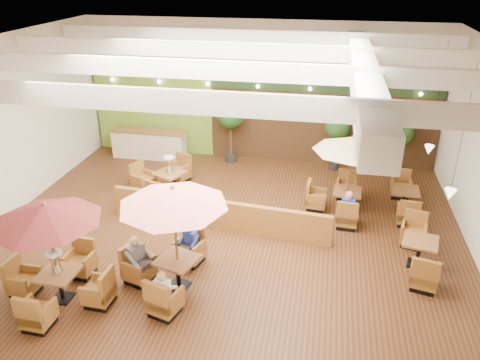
% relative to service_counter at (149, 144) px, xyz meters
% --- Properties ---
extents(room, '(14.04, 14.00, 5.52)m').
position_rel_service_counter_xyz_m(room, '(4.65, -3.88, 3.05)').
color(room, '#381E0F').
rests_on(room, ground).
extents(service_counter, '(3.00, 0.75, 1.18)m').
position_rel_service_counter_xyz_m(service_counter, '(0.00, 0.00, 0.00)').
color(service_counter, beige).
rests_on(service_counter, ground).
extents(booth_divider, '(6.86, 0.86, 0.95)m').
position_rel_service_counter_xyz_m(booth_divider, '(4.10, -5.01, -0.11)').
color(booth_divider, brown).
rests_on(booth_divider, ground).
extents(table_0, '(2.61, 2.61, 2.68)m').
position_rel_service_counter_xyz_m(table_0, '(1.14, -8.95, 1.22)').
color(table_0, brown).
rests_on(table_0, ground).
extents(table_1, '(2.76, 2.91, 2.82)m').
position_rel_service_counter_xyz_m(table_1, '(3.69, -7.93, 1.44)').
color(table_1, brown).
rests_on(table_1, ground).
extents(table_2, '(2.54, 2.62, 2.66)m').
position_rel_service_counter_xyz_m(table_2, '(7.89, -3.22, 1.33)').
color(table_2, brown).
rests_on(table_2, ground).
extents(table_3, '(2.07, 2.93, 1.59)m').
position_rel_service_counter_xyz_m(table_3, '(1.64, -3.01, -0.12)').
color(table_3, brown).
rests_on(table_3, ground).
extents(table_4, '(1.06, 2.76, 0.99)m').
position_rel_service_counter_xyz_m(table_4, '(9.80, -5.86, -0.20)').
color(table_4, brown).
rests_on(table_4, ground).
extents(table_5, '(0.91, 2.58, 0.96)m').
position_rel_service_counter_xyz_m(table_5, '(9.80, -2.75, -0.22)').
color(table_5, brown).
rests_on(table_5, ground).
extents(topiary_0, '(1.07, 1.07, 2.48)m').
position_rel_service_counter_xyz_m(topiary_0, '(3.40, 0.20, 1.27)').
color(topiary_0, black).
rests_on(topiary_0, ground).
extents(topiary_1, '(0.93, 0.93, 2.16)m').
position_rel_service_counter_xyz_m(topiary_1, '(7.54, 0.20, 1.03)').
color(topiary_1, black).
rests_on(topiary_1, ground).
extents(topiary_2, '(0.92, 0.92, 2.13)m').
position_rel_service_counter_xyz_m(topiary_2, '(9.85, 0.20, 1.00)').
color(topiary_2, black).
rests_on(topiary_2, ground).
extents(diner_0, '(0.39, 0.33, 0.74)m').
position_rel_service_counter_xyz_m(diner_0, '(3.77, -8.97, 0.15)').
color(diner_0, white).
rests_on(diner_0, ground).
extents(diner_1, '(0.39, 0.35, 0.71)m').
position_rel_service_counter_xyz_m(diner_1, '(3.77, -6.90, 0.14)').
color(diner_1, '#2A45B6').
rests_on(diner_1, ground).
extents(diner_2, '(0.45, 0.48, 0.86)m').
position_rel_service_counter_xyz_m(diner_2, '(2.73, -7.93, 0.20)').
color(diner_2, slate).
rests_on(diner_2, ground).
extents(diner_3, '(0.38, 0.30, 0.79)m').
position_rel_service_counter_xyz_m(diner_3, '(7.95, -4.19, 0.17)').
color(diner_3, '#2A45B6').
rests_on(diner_3, ground).
extents(diner_4, '(0.36, 0.29, 0.73)m').
position_rel_service_counter_xyz_m(diner_4, '(7.95, -4.19, 0.15)').
color(diner_4, white).
rests_on(diner_4, ground).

